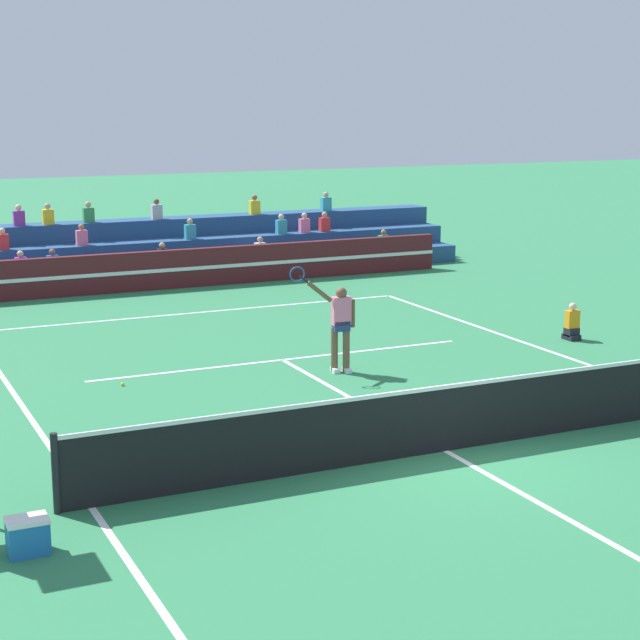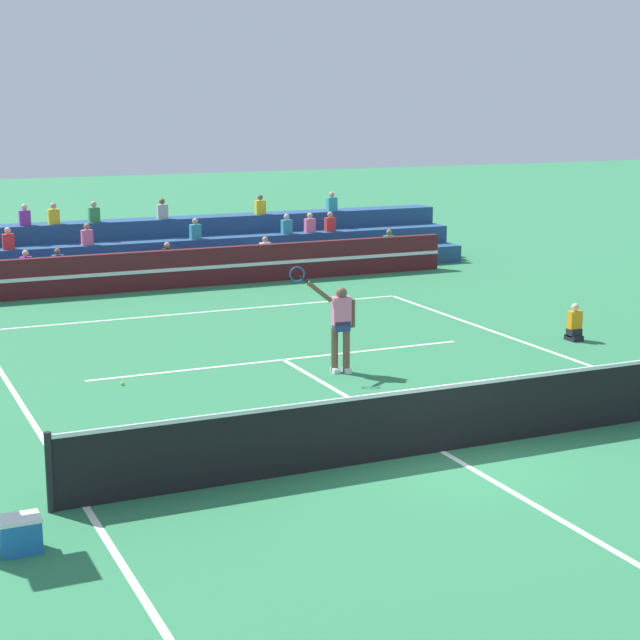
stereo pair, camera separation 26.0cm
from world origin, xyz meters
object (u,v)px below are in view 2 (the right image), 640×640
Objects in this scene: ball_kid_courtside at (574,326)px; equipment_cooler at (20,534)px; tennis_ball at (123,383)px; tennis_player at (340,324)px.

equipment_cooler is at bearing -153.55° from ball_kid_courtside.
tennis_ball is (-10.18, 0.42, -0.30)m from ball_kid_courtside.
ball_kid_courtside is at bearing -2.34° from tennis_ball.
equipment_cooler is (-7.15, -6.16, -0.75)m from tennis_player.
ball_kid_courtside reaches higher than tennis_ball.
tennis_player is 4.35m from tennis_ball.
equipment_cooler is at bearing -139.28° from tennis_player.
tennis_player is 9.47m from equipment_cooler.
ball_kid_courtside is 10.20m from tennis_ball.
ball_kid_courtside is at bearing 26.45° from equipment_cooler.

